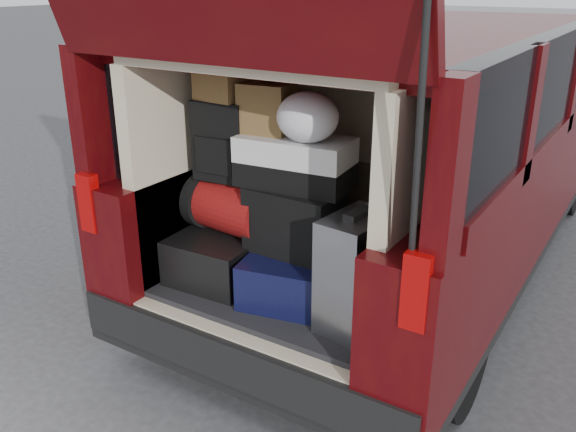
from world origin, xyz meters
name	(u,v)px	position (x,y,z in m)	size (l,w,h in m)	color
ground	(271,393)	(0.00, 0.00, 0.00)	(80.00, 80.00, 0.00)	#343437
minivan	(413,150)	(0.00, 1.86, 0.91)	(1.90, 5.35, 2.77)	black
load_floor	(298,326)	(0.00, 0.28, 0.28)	(1.24, 1.05, 0.55)	black
black_hardshell	(228,252)	(-0.39, 0.16, 0.67)	(0.45, 0.61, 0.25)	black
navy_hardshell	(295,274)	(0.05, 0.15, 0.67)	(0.43, 0.53, 0.23)	black
silver_roller	(356,272)	(0.44, 0.04, 0.82)	(0.23, 0.36, 0.54)	silver
red_duffel	(232,206)	(-0.36, 0.18, 0.94)	(0.45, 0.29, 0.29)	maroon
black_soft_case	(295,221)	(0.04, 0.17, 0.95)	(0.46, 0.27, 0.33)	black
backpack	(224,140)	(-0.39, 0.18, 1.29)	(0.29, 0.18, 0.41)	black
twotone_duffel	(295,162)	(0.01, 0.21, 1.23)	(0.55, 0.28, 0.25)	white
grocery_sack_lower	(222,78)	(-0.40, 0.19, 1.61)	(0.24, 0.19, 0.21)	brown
grocery_sack_upper	(267,108)	(-0.16, 0.23, 1.48)	(0.24, 0.20, 0.24)	brown
plastic_bag_center	(308,117)	(0.11, 0.16, 1.47)	(0.29, 0.27, 0.23)	white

